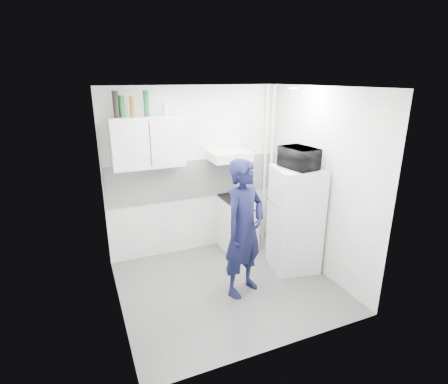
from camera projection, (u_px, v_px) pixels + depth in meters
name	position (u px, v px, depth m)	size (l,w,h in m)	color
floor	(228.00, 286.00, 4.75)	(2.80, 2.80, 0.00)	#575655
ceiling	(229.00, 87.00, 3.94)	(2.80, 2.80, 0.00)	white
wall_back	(196.00, 172.00, 5.44)	(2.80, 2.80, 0.00)	white
wall_left	(112.00, 212.00, 3.82)	(2.60, 2.60, 0.00)	white
wall_right	(320.00, 183.00, 4.87)	(2.60, 2.60, 0.00)	white
person	(244.00, 229.00, 4.38)	(0.65, 0.43, 1.79)	black
stove	(238.00, 223.00, 5.72)	(0.54, 0.54, 0.86)	silver
fridge	(295.00, 219.00, 5.02)	(0.63, 0.63, 1.52)	white
stove_top	(238.00, 198.00, 5.58)	(0.51, 0.51, 0.03)	black
saucepan	(239.00, 193.00, 5.58)	(0.18, 0.18, 0.10)	silver
microwave	(299.00, 158.00, 4.74)	(0.35, 0.52, 0.29)	black
bottle_a	(116.00, 104.00, 4.53)	(0.08, 0.08, 0.34)	black
bottle_b	(122.00, 106.00, 4.57)	(0.07, 0.07, 0.28)	#144C1E
bottle_c	(132.00, 107.00, 4.62)	(0.06, 0.06, 0.27)	brown
bottle_d	(146.00, 103.00, 4.68)	(0.08, 0.08, 0.34)	#144C1E
canister_b	(165.00, 110.00, 4.80)	(0.08, 0.08, 0.16)	#B2B7BC
upper_cabinet	(148.00, 142.00, 4.83)	(1.00, 0.35, 0.70)	white
range_hood	(229.00, 156.00, 5.30)	(0.60, 0.50, 0.14)	silver
backsplash	(196.00, 178.00, 5.46)	(2.74, 0.03, 0.60)	white
pipe_a	(271.00, 165.00, 5.85)	(0.05, 0.05, 2.60)	silver
pipe_b	(265.00, 166.00, 5.81)	(0.04, 0.04, 2.60)	silver
ceiling_spot_fixture	(293.00, 88.00, 4.49)	(0.10, 0.10, 0.02)	white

